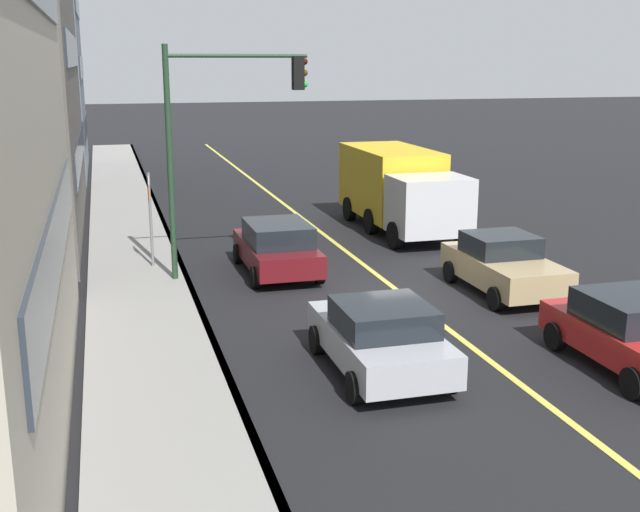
{
  "coord_description": "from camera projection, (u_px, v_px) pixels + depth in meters",
  "views": [
    {
      "loc": [
        -18.5,
        7.4,
        5.99
      ],
      "look_at": [
        -0.04,
        2.3,
        1.24
      ],
      "focal_mm": 44.21,
      "sensor_mm": 36.0,
      "label": 1
    }
  ],
  "objects": [
    {
      "name": "sidewalk_slab",
      "position": [
        146.0,
        314.0,
        18.93
      ],
      "size": [
        80.0,
        2.74,
        0.15
      ],
      "primitive_type": "cube",
      "color": "gray",
      "rests_on": "ground"
    },
    {
      "name": "car_silver",
      "position": [
        380.0,
        337.0,
        15.41
      ],
      "size": [
        3.93,
        2.07,
        1.45
      ],
      "color": "#A8AAB2",
      "rests_on": "ground"
    },
    {
      "name": "lane_stripe_center",
      "position": [
        404.0,
        295.0,
        20.66
      ],
      "size": [
        80.0,
        0.16,
        0.01
      ],
      "primitive_type": "cube",
      "color": "#D8CC4C",
      "rests_on": "ground"
    },
    {
      "name": "car_maroon",
      "position": [
        277.0,
        247.0,
        22.65
      ],
      "size": [
        4.23,
        2.01,
        1.53
      ],
      "color": "#591116",
      "rests_on": "ground"
    },
    {
      "name": "car_tan",
      "position": [
        503.0,
        264.0,
        20.79
      ],
      "size": [
        4.01,
        2.03,
        1.54
      ],
      "color": "tan",
      "rests_on": "ground"
    },
    {
      "name": "ground",
      "position": [
        404.0,
        296.0,
        20.66
      ],
      "size": [
        200.0,
        200.0,
        0.0
      ],
      "primitive_type": "plane",
      "color": "black"
    },
    {
      "name": "car_red",
      "position": [
        633.0,
        331.0,
        15.66
      ],
      "size": [
        3.96,
        2.04,
        1.48
      ],
      "color": "red",
      "rests_on": "ground"
    },
    {
      "name": "street_sign_post",
      "position": [
        150.0,
        214.0,
        22.71
      ],
      "size": [
        0.6,
        0.08,
        2.89
      ],
      "color": "slate",
      "rests_on": "ground"
    },
    {
      "name": "traffic_light_mast",
      "position": [
        220.0,
        123.0,
        21.1
      ],
      "size": [
        0.28,
        3.89,
        6.42
      ],
      "color": "#1E3823",
      "rests_on": "ground"
    },
    {
      "name": "truck_yellow",
      "position": [
        399.0,
        187.0,
        28.37
      ],
      "size": [
        7.22,
        2.64,
        2.88
      ],
      "color": "silver",
      "rests_on": "ground"
    },
    {
      "name": "curb_edge",
      "position": [
        199.0,
        310.0,
        19.26
      ],
      "size": [
        80.0,
        0.16,
        0.15
      ],
      "primitive_type": "cube",
      "color": "slate",
      "rests_on": "ground"
    }
  ]
}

